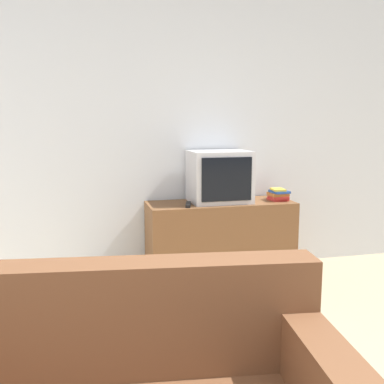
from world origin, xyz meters
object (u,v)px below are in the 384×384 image
television (219,176)px  tv_stand (220,240)px  book_stack (278,195)px  remote_on_stand (188,204)px

television → tv_stand: bearing=-78.8°
tv_stand → book_stack: 0.65m
tv_stand → remote_on_stand: (-0.31, -0.10, 0.35)m
book_stack → remote_on_stand: bearing=-175.9°
television → book_stack: (0.53, -0.06, -0.17)m
tv_stand → book_stack: (0.52, -0.04, 0.38)m
book_stack → remote_on_stand: size_ratio=1.10×
television → remote_on_stand: 0.39m
book_stack → tv_stand: bearing=175.7°
television → book_stack: bearing=-7.0°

